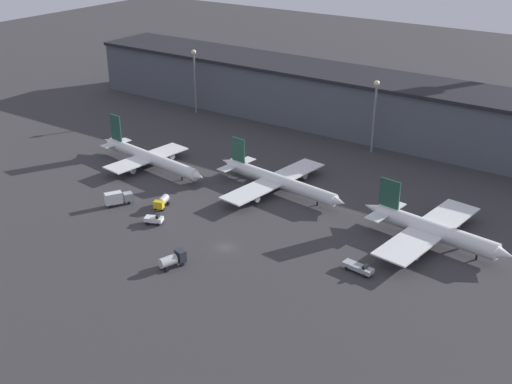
# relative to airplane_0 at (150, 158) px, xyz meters

# --- Properties ---
(ground) EXTENTS (600.00, 600.00, 0.00)m
(ground) POSITION_rel_airplane_0_xyz_m (48.25, -26.03, -3.12)
(ground) COLOR #383538
(terminal_building) EXTENTS (245.99, 25.61, 20.01)m
(terminal_building) POSITION_rel_airplane_0_xyz_m (48.25, 66.56, 6.94)
(terminal_building) COLOR #4C515B
(terminal_building) RESTS_ON ground
(airplane_0) EXTENTS (46.19, 28.05, 13.26)m
(airplane_0) POSITION_rel_airplane_0_xyz_m (0.00, 0.00, 0.00)
(airplane_0) COLOR white
(airplane_0) RESTS_ON ground
(airplane_1) EXTENTS (44.32, 37.78, 12.05)m
(airplane_1) POSITION_rel_airplane_0_xyz_m (41.22, 7.81, -0.08)
(airplane_1) COLOR white
(airplane_1) RESTS_ON ground
(airplane_2) EXTENTS (38.63, 38.37, 12.95)m
(airplane_2) POSITION_rel_airplane_0_xyz_m (87.58, 3.43, 0.42)
(airplane_2) COLOR white
(airplane_2) RESTS_ON ground
(service_vehicle_0) EXTENTS (4.13, 6.55, 3.43)m
(service_vehicle_0) POSITION_rel_airplane_0_xyz_m (43.83, -39.53, -1.26)
(service_vehicle_0) COLOR #282D38
(service_vehicle_0) RESTS_ON ground
(service_vehicle_1) EXTENTS (3.97, 5.83, 2.77)m
(service_vehicle_1) POSITION_rel_airplane_0_xyz_m (21.51, -18.49, -1.50)
(service_vehicle_1) COLOR gold
(service_vehicle_1) RESTS_ON ground
(service_vehicle_2) EXTENTS (5.59, 7.39, 3.78)m
(service_vehicle_2) POSITION_rel_airplane_0_xyz_m (10.85, -24.14, -1.04)
(service_vehicle_2) COLOR #9EA3A8
(service_vehicle_2) RESTS_ON ground
(service_vehicle_3) EXTENTS (7.33, 3.12, 2.52)m
(service_vehicle_3) POSITION_rel_airplane_0_xyz_m (78.97, -18.15, -1.93)
(service_vehicle_3) COLOR #9EA3A8
(service_vehicle_3) RESTS_ON ground
(service_vehicle_4) EXTENTS (5.11, 3.95, 2.61)m
(service_vehicle_4) POSITION_rel_airplane_0_xyz_m (26.21, -26.58, -1.90)
(service_vehicle_4) COLOR white
(service_vehicle_4) RESTS_ON ground
(lamp_post_0) EXTENTS (1.80, 1.80, 24.07)m
(lamp_post_0) POSITION_rel_airplane_0_xyz_m (-23.19, 50.10, 12.27)
(lamp_post_0) COLOR slate
(lamp_post_0) RESTS_ON ground
(lamp_post_1) EXTENTS (1.80, 1.80, 23.65)m
(lamp_post_1) POSITION_rel_airplane_0_xyz_m (49.86, 50.10, 12.04)
(lamp_post_1) COLOR slate
(lamp_post_1) RESTS_ON ground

